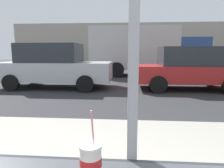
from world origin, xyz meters
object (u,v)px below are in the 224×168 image
object	(u,v)px
soda_cup_right	(91,161)
parked_car_silver	(54,66)
box_truck	(145,50)
parked_car_red	(187,68)

from	to	relation	value
soda_cup_right	parked_car_silver	distance (m)	7.94
box_truck	parked_car_red	bearing A→B (deg)	-74.49
parked_car_silver	box_truck	world-z (taller)	box_truck
soda_cup_right	parked_car_silver	world-z (taller)	parked_car_silver
soda_cup_right	parked_car_red	world-z (taller)	parked_car_red
soda_cup_right	box_truck	xyz separation A→B (m)	(1.22, 12.14, 0.62)
parked_car_silver	parked_car_red	size ratio (longest dim) A/B	1.13
parked_car_silver	parked_car_red	distance (m)	5.44
parked_car_silver	box_truck	xyz separation A→B (m)	(4.12, 4.75, 0.73)
soda_cup_right	box_truck	bearing A→B (deg)	84.25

